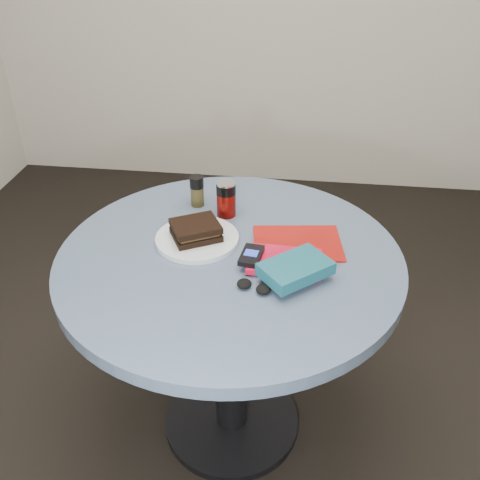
# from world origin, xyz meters

# --- Properties ---
(ground) EXTENTS (4.00, 4.00, 0.00)m
(ground) POSITION_xyz_m (0.00, 0.00, 0.00)
(ground) COLOR black
(ground) RESTS_ON ground
(table) EXTENTS (1.00, 1.00, 0.75)m
(table) POSITION_xyz_m (0.00, 0.00, 0.59)
(table) COLOR black
(table) RESTS_ON ground
(plate) EXTENTS (0.30, 0.30, 0.02)m
(plate) POSITION_xyz_m (-0.11, 0.05, 0.76)
(plate) COLOR silver
(plate) RESTS_ON table
(sandwich) EXTENTS (0.17, 0.16, 0.05)m
(sandwich) POSITION_xyz_m (-0.11, 0.05, 0.79)
(sandwich) COLOR black
(sandwich) RESTS_ON plate
(soda_can) EXTENTS (0.07, 0.07, 0.12)m
(soda_can) POSITION_xyz_m (-0.04, 0.22, 0.81)
(soda_can) COLOR #570704
(soda_can) RESTS_ON table
(pepper_grinder) EXTENTS (0.05, 0.05, 0.10)m
(pepper_grinder) POSITION_xyz_m (-0.15, 0.27, 0.80)
(pepper_grinder) COLOR #3D361A
(pepper_grinder) RESTS_ON table
(magazine) EXTENTS (0.28, 0.23, 0.00)m
(magazine) POSITION_xyz_m (0.19, 0.08, 0.75)
(magazine) COLOR maroon
(magazine) RESTS_ON table
(red_book) EXTENTS (0.21, 0.14, 0.02)m
(red_book) POSITION_xyz_m (0.16, -0.04, 0.76)
(red_book) COLOR #B60E2C
(red_book) RESTS_ON magazine
(novel) EXTENTS (0.21, 0.21, 0.04)m
(novel) POSITION_xyz_m (0.19, -0.10, 0.79)
(novel) COLOR #134A5A
(novel) RESTS_ON red_book
(mp3_player) EXTENTS (0.07, 0.10, 0.02)m
(mp3_player) POSITION_xyz_m (0.07, -0.04, 0.78)
(mp3_player) COLOR black
(mp3_player) RESTS_ON red_book
(headphones) EXTENTS (0.10, 0.07, 0.02)m
(headphones) POSITION_xyz_m (0.09, -0.16, 0.76)
(headphones) COLOR black
(headphones) RESTS_ON table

